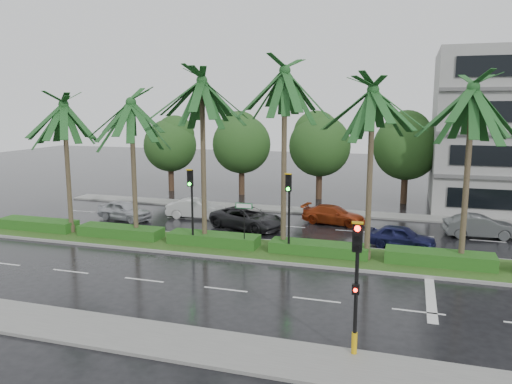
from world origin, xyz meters
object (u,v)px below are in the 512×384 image
(car_darkgrey, at_px, (248,218))
(car_grey, at_px, (480,226))
(car_red, at_px, (334,215))
(car_blue, at_px, (401,237))
(street_sign, at_px, (244,214))
(car_silver, at_px, (124,210))
(signal_near, at_px, (356,283))
(signal_median_left, at_px, (191,196))
(car_white, at_px, (196,209))

(car_darkgrey, height_order, car_grey, car_darkgrey)
(car_darkgrey, distance_m, car_red, 5.94)
(car_blue, bearing_deg, street_sign, 123.20)
(car_silver, distance_m, car_grey, 23.23)
(car_grey, bearing_deg, car_blue, 121.95)
(car_silver, bearing_deg, car_red, -65.10)
(street_sign, bearing_deg, car_blue, 23.45)
(street_sign, relative_size, car_darkgrey, 0.51)
(signal_near, bearing_deg, street_sign, 125.34)
(signal_median_left, xyz_separation_m, car_grey, (15.62, 7.45, -2.31))
(signal_near, relative_size, car_grey, 1.04)
(car_silver, bearing_deg, signal_median_left, -112.28)
(signal_near, xyz_separation_m, car_grey, (5.62, 17.14, -1.82))
(car_silver, height_order, car_darkgrey, car_darkgrey)
(car_white, height_order, car_darkgrey, car_darkgrey)
(car_darkgrey, relative_size, car_red, 1.19)
(signal_median_left, distance_m, car_darkgrey, 5.98)
(car_silver, xyz_separation_m, car_red, (14.12, 3.22, -0.07))
(car_white, bearing_deg, signal_median_left, -165.01)
(street_sign, height_order, car_red, street_sign)
(signal_near, bearing_deg, car_silver, 139.76)
(signal_median_left, height_order, street_sign, signal_median_left)
(signal_median_left, bearing_deg, street_sign, 3.47)
(street_sign, bearing_deg, car_white, 130.38)
(street_sign, relative_size, car_white, 0.63)
(car_white, xyz_separation_m, car_blue, (14.12, -3.54, -0.04))
(car_darkgrey, height_order, car_red, car_darkgrey)
(signal_near, relative_size, car_white, 1.06)
(car_red, height_order, car_grey, car_grey)
(car_white, distance_m, car_grey, 18.62)
(car_darkgrey, xyz_separation_m, car_grey, (14.12, 2.13, -0.02))
(street_sign, xyz_separation_m, car_white, (-6.00, 7.05, -1.45))
(signal_near, height_order, car_white, signal_near)
(signal_median_left, distance_m, car_blue, 11.95)
(street_sign, height_order, car_silver, street_sign)
(car_grey, bearing_deg, car_red, 76.49)
(car_red, bearing_deg, car_silver, 111.72)
(street_sign, xyz_separation_m, car_red, (3.62, 8.16, -1.50))
(car_darkgrey, bearing_deg, signal_median_left, -175.73)
(car_blue, xyz_separation_m, car_grey, (4.50, 3.75, 0.05))
(car_grey, bearing_deg, signal_near, 154.00)
(signal_median_left, relative_size, car_silver, 1.09)
(car_white, height_order, car_blue, car_white)
(street_sign, bearing_deg, signal_median_left, -176.53)
(car_silver, xyz_separation_m, car_white, (4.50, 2.11, -0.01))
(car_blue, distance_m, car_grey, 5.86)
(street_sign, bearing_deg, car_red, 66.10)
(car_darkgrey, bearing_deg, car_silver, 111.27)
(signal_near, distance_m, car_white, 21.42)
(signal_median_left, xyz_separation_m, car_blue, (11.12, 3.70, -2.36))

